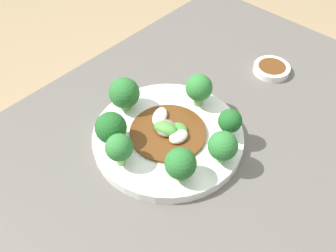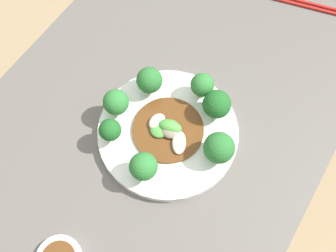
% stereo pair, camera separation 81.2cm
% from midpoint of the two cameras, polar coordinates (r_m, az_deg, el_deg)
% --- Properties ---
extents(ground_plane, '(8.00, 8.00, 0.00)m').
position_cam_midpoint_polar(ground_plane, '(1.38, 1.29, -25.99)').
color(ground_plane, '#9E8460').
extents(table, '(1.10, 0.67, 0.74)m').
position_cam_midpoint_polar(table, '(1.01, 1.76, -26.47)').
color(table, '#5B5651').
rests_on(table, ground_plane).
extents(plate, '(0.28, 0.28, 0.02)m').
position_cam_midpoint_polar(plate, '(0.64, 4.54, -31.83)').
color(plate, white).
rests_on(plate, table).
extents(broccoli_east, '(0.05, 0.05, 0.07)m').
position_cam_midpoint_polar(broccoli_east, '(0.60, -0.12, -40.91)').
color(broccoli_east, '#70A356').
rests_on(broccoli_east, plate).
extents(broccoli_north, '(0.06, 0.06, 0.07)m').
position_cam_midpoint_polar(broccoli_north, '(0.61, 16.00, -36.37)').
color(broccoli_north, '#7AAD5B').
rests_on(broccoli_north, plate).
extents(broccoli_southwest, '(0.05, 0.05, 0.06)m').
position_cam_midpoint_polar(broccoli_southwest, '(0.58, 0.62, -23.46)').
color(broccoli_southwest, '#70A356').
rests_on(broccoli_southwest, plate).
extents(broccoli_west, '(0.05, 0.05, 0.06)m').
position_cam_midpoint_polar(broccoli_west, '(0.59, 11.75, -24.22)').
color(broccoli_west, '#89B76B').
rests_on(broccoli_west, plate).
extents(broccoli_southeast, '(0.04, 0.04, 0.06)m').
position_cam_midpoint_polar(broccoli_southeast, '(0.60, -7.60, -33.75)').
color(broccoli_southeast, '#7AAD5B').
rests_on(broccoli_southeast, plate).
extents(broccoli_south, '(0.05, 0.05, 0.06)m').
position_cam_midpoint_polar(broccoli_south, '(0.59, -6.40, -28.13)').
color(broccoli_south, '#7AAD5B').
rests_on(broccoli_south, plate).
extents(broccoli_northwest, '(0.06, 0.06, 0.07)m').
position_cam_midpoint_polar(broccoli_northwest, '(0.60, 14.92, -27.97)').
color(broccoli_northwest, '#70A356').
rests_on(broccoli_northwest, plate).
extents(stirfry_center, '(0.14, 0.14, 0.03)m').
position_cam_midpoint_polar(stirfry_center, '(0.62, 4.64, -32.15)').
color(stirfry_center, '#5B3314').
rests_on(stirfry_center, plate).
extents(chopsticks, '(0.07, 0.22, 0.01)m').
position_cam_midpoint_polar(chopsticks, '(0.77, 26.95, -2.25)').
color(chopsticks, red).
rests_on(chopsticks, table).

